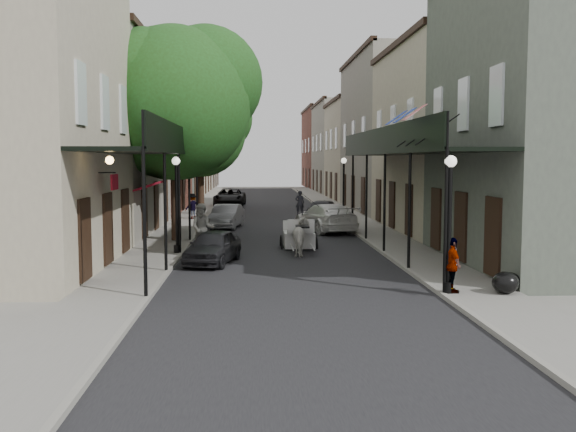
{
  "coord_description": "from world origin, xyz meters",
  "views": [
    {
      "loc": [
        -1.18,
        -18.84,
        3.71
      ],
      "look_at": [
        0.16,
        5.18,
        1.6
      ],
      "focal_mm": 40.0,
      "sensor_mm": 36.0,
      "label": 1
    }
  ],
  "objects": [
    {
      "name": "car_left_mid",
      "position": [
        -2.6,
        16.08,
        0.64
      ],
      "size": [
        1.9,
        4.04,
        1.28
      ],
      "primitive_type": "imported",
      "rotation": [
        0.0,
        0.0,
        -0.14
      ],
      "color": "gray",
      "rests_on": "ground"
    },
    {
      "name": "tree_near",
      "position": [
        -4.2,
        10.18,
        6.49
      ],
      "size": [
        7.31,
        6.8,
        9.63
      ],
      "color": "#382619",
      "rests_on": "sidewalk_left"
    },
    {
      "name": "pedestrian_sidewalk_left",
      "position": [
        -4.84,
        20.45,
        0.89
      ],
      "size": [
        1.14,
        1.05,
        1.54
      ],
      "primitive_type": "imported",
      "rotation": [
        0.0,
        0.0,
        3.78
      ],
      "color": "gray",
      "rests_on": "sidewalk_left"
    },
    {
      "name": "sidewalk_right",
      "position": [
        5.0,
        20.0,
        0.06
      ],
      "size": [
        2.2,
        90.0,
        0.12
      ],
      "primitive_type": "cube",
      "color": "gray",
      "rests_on": "ground"
    },
    {
      "name": "gallery_right",
      "position": [
        4.79,
        6.98,
        4.05
      ],
      "size": [
        2.2,
        18.05,
        4.88
      ],
      "color": "black",
      "rests_on": "sidewalk_right"
    },
    {
      "name": "car_left_near",
      "position": [
        -2.6,
        4.0,
        0.61
      ],
      "size": [
        2.2,
        3.82,
        1.22
      ],
      "primitive_type": "imported",
      "rotation": [
        0.0,
        0.0,
        -0.22
      ],
      "color": "black",
      "rests_on": "ground"
    },
    {
      "name": "pedestrian_walking",
      "position": [
        -3.16,
        6.65,
        0.99
      ],
      "size": [
        0.98,
        0.78,
        1.98
      ],
      "primitive_type": "imported",
      "rotation": [
        0.0,
        0.0,
        0.03
      ],
      "color": "#9D9C94",
      "rests_on": "ground"
    },
    {
      "name": "gallery_left",
      "position": [
        -4.79,
        6.98,
        4.05
      ],
      "size": [
        2.2,
        18.05,
        4.88
      ],
      "color": "black",
      "rests_on": "sidewalk_left"
    },
    {
      "name": "horse",
      "position": [
        0.76,
        5.86,
        0.74
      ],
      "size": [
        0.8,
        1.75,
        1.48
      ],
      "primitive_type": "imported",
      "rotation": [
        0.0,
        0.0,
        3.14
      ],
      "color": "silver",
      "rests_on": "ground"
    },
    {
      "name": "ground",
      "position": [
        0.0,
        0.0,
        0.0
      ],
      "size": [
        140.0,
        140.0,
        0.0
      ],
      "primitive_type": "plane",
      "color": "gray",
      "rests_on": "ground"
    },
    {
      "name": "car_right_far",
      "position": [
        3.08,
        19.25,
        0.7
      ],
      "size": [
        2.74,
        4.41,
        1.4
      ],
      "primitive_type": "imported",
      "rotation": [
        0.0,
        0.0,
        2.86
      ],
      "color": "black",
      "rests_on": "ground"
    },
    {
      "name": "carriage",
      "position": [
        0.76,
        8.17,
        0.96
      ],
      "size": [
        1.55,
        2.18,
        2.48
      ],
      "rotation": [
        0.0,
        0.0,
        0.0
      ],
      "color": "black",
      "rests_on": "ground"
    },
    {
      "name": "lamppost_left",
      "position": [
        -4.1,
        6.0,
        2.05
      ],
      "size": [
        0.32,
        0.32,
        3.71
      ],
      "color": "black",
      "rests_on": "sidewalk_left"
    },
    {
      "name": "lamppost_right_near",
      "position": [
        4.1,
        -2.0,
        2.05
      ],
      "size": [
        0.32,
        0.32,
        3.71
      ],
      "color": "black",
      "rests_on": "sidewalk_right"
    },
    {
      "name": "car_left_far",
      "position": [
        -2.99,
        32.95,
        0.71
      ],
      "size": [
        2.58,
        5.21,
        1.42
      ],
      "primitive_type": "imported",
      "rotation": [
        0.0,
        0.0,
        -0.04
      ],
      "color": "black",
      "rests_on": "ground"
    },
    {
      "name": "building_row_left",
      "position": [
        -8.6,
        30.0,
        5.25
      ],
      "size": [
        5.0,
        80.0,
        10.5
      ],
      "primitive_type": "cube",
      "color": "#B4AB90",
      "rests_on": "ground"
    },
    {
      "name": "trash_bags",
      "position": [
        5.72,
        -2.03,
        0.4
      ],
      "size": [
        0.96,
        1.11,
        0.6
      ],
      "color": "black",
      "rests_on": "sidewalk_right"
    },
    {
      "name": "pedestrian_sidewalk_right",
      "position": [
        4.2,
        -2.0,
        0.87
      ],
      "size": [
        0.48,
        0.92,
        1.51
      ],
      "primitive_type": "imported",
      "rotation": [
        0.0,
        0.0,
        1.7
      ],
      "color": "gray",
      "rests_on": "sidewalk_right"
    },
    {
      "name": "lamppost_right_far",
      "position": [
        4.1,
        18.0,
        2.05
      ],
      "size": [
        0.32,
        0.32,
        3.71
      ],
      "color": "black",
      "rests_on": "sidewalk_right"
    },
    {
      "name": "car_right_near",
      "position": [
        2.6,
        14.0,
        0.73
      ],
      "size": [
        3.26,
        5.38,
        1.46
      ],
      "primitive_type": "imported",
      "rotation": [
        0.0,
        0.0,
        3.4
      ],
      "color": "white",
      "rests_on": "ground"
    },
    {
      "name": "road",
      "position": [
        0.0,
        20.0,
        0.01
      ],
      "size": [
        8.0,
        90.0,
        0.01
      ],
      "primitive_type": "cube",
      "color": "black",
      "rests_on": "ground"
    },
    {
      "name": "sidewalk_left",
      "position": [
        -5.0,
        20.0,
        0.06
      ],
      "size": [
        2.2,
        90.0,
        0.12
      ],
      "primitive_type": "cube",
      "color": "gray",
      "rests_on": "ground"
    },
    {
      "name": "tree_far",
      "position": [
        -4.25,
        24.18,
        5.84
      ],
      "size": [
        6.45,
        6.0,
        8.61
      ],
      "color": "#382619",
      "rests_on": "sidewalk_left"
    },
    {
      "name": "building_row_right",
      "position": [
        8.6,
        30.0,
        5.25
      ],
      "size": [
        5.0,
        80.0,
        10.5
      ],
      "primitive_type": "cube",
      "color": "gray",
      "rests_on": "ground"
    }
  ]
}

